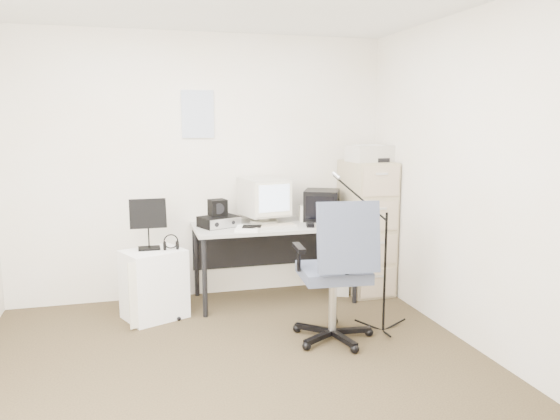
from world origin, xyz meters
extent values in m
cube|color=#302719|center=(0.00, 0.00, -0.01)|extent=(3.60, 3.60, 0.01)
cube|color=white|center=(0.00, 1.80, 1.25)|extent=(3.60, 0.02, 2.50)
cube|color=white|center=(0.00, -1.80, 1.25)|extent=(3.60, 0.02, 2.50)
cube|color=white|center=(1.80, 0.00, 1.25)|extent=(0.02, 3.60, 2.50)
cube|color=white|center=(-0.02, 1.79, 1.75)|extent=(0.30, 0.02, 0.44)
cube|color=tan|center=(1.58, 1.48, 0.65)|extent=(0.40, 0.60, 1.30)
cube|color=beige|center=(1.58, 1.44, 1.38)|extent=(0.44, 0.33, 0.15)
cube|color=#A8A8A8|center=(0.63, 1.45, 0.36)|extent=(1.50, 0.70, 0.73)
cube|color=beige|center=(0.55, 1.54, 0.94)|extent=(0.46, 0.48, 0.43)
cube|color=black|center=(1.14, 1.56, 0.88)|extent=(0.44, 0.45, 0.29)
cube|color=beige|center=(0.94, 1.51, 0.81)|extent=(0.09, 0.09, 0.16)
cube|color=beige|center=(0.58, 1.29, 0.74)|extent=(0.44, 0.22, 0.02)
cube|color=black|center=(0.92, 1.26, 0.75)|extent=(0.09, 0.13, 0.03)
cube|color=black|center=(0.11, 1.48, 0.78)|extent=(0.40, 0.35, 0.10)
cube|color=black|center=(0.11, 1.52, 0.90)|extent=(0.18, 0.17, 0.15)
cube|color=white|center=(0.34, 1.28, 0.74)|extent=(0.28, 0.33, 0.02)
cube|color=beige|center=(1.34, 1.53, 0.19)|extent=(0.32, 0.44, 0.37)
cube|color=#545A6D|center=(0.82, 0.40, 0.56)|extent=(0.71, 0.71, 1.12)
cube|color=white|center=(-0.49, 1.25, 0.30)|extent=(0.60, 0.55, 0.60)
cube|color=black|center=(-0.52, 1.30, 0.82)|extent=(0.34, 0.24, 0.45)
torus|color=black|center=(-0.34, 1.24, 0.64)|extent=(0.16, 0.16, 0.02)
cylinder|color=black|center=(1.29, 0.46, 0.64)|extent=(0.03, 0.03, 1.28)
camera|label=1|loc=(-0.64, -3.41, 1.70)|focal=35.00mm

